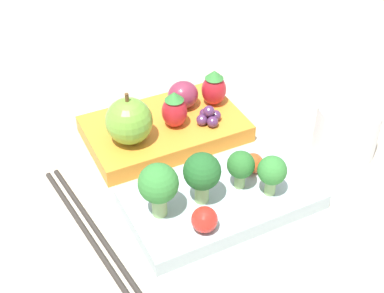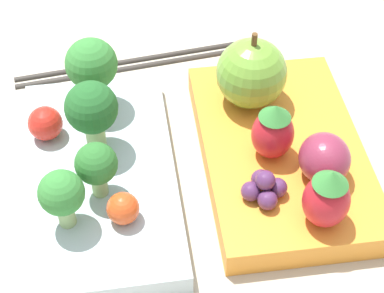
{
  "view_description": "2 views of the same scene",
  "coord_description": "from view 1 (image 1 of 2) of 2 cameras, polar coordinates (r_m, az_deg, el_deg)",
  "views": [
    {
      "loc": [
        0.23,
        0.43,
        0.42
      ],
      "look_at": [
        -0.0,
        -0.0,
        0.03
      ],
      "focal_mm": 50.0,
      "sensor_mm": 36.0,
      "label": 1
    },
    {
      "loc": [
        -0.33,
        0.05,
        0.38
      ],
      "look_at": [
        -0.0,
        -0.0,
        0.03
      ],
      "focal_mm": 60.0,
      "sensor_mm": 36.0,
      "label": 2
    }
  ],
  "objects": [
    {
      "name": "ground_plane",
      "position": [
        0.64,
        -0.02,
        -2.4
      ],
      "size": [
        4.0,
        4.0,
        0.0
      ],
      "primitive_type": "plane",
      "color": "#BCB29E"
    },
    {
      "name": "broccoli_floret_0",
      "position": [
        0.57,
        5.23,
        -2.07
      ],
      "size": [
        0.03,
        0.03,
        0.05
      ],
      "color": "#93B770",
      "rests_on": "bento_box_savoury"
    },
    {
      "name": "bento_box_savoury",
      "position": [
        0.59,
        3.44,
        -5.54
      ],
      "size": [
        0.21,
        0.12,
        0.02
      ],
      "color": "silver",
      "rests_on": "ground_plane"
    },
    {
      "name": "apple",
      "position": [
        0.64,
        -6.74,
        2.72
      ],
      "size": [
        0.06,
        0.06,
        0.07
      ],
      "color": "#70A838",
      "rests_on": "bento_box_fruit"
    },
    {
      "name": "bento_box_fruit",
      "position": [
        0.69,
        -2.96,
        1.88
      ],
      "size": [
        0.2,
        0.13,
        0.02
      ],
      "color": "orange",
      "rests_on": "ground_plane"
    },
    {
      "name": "broccoli_floret_2",
      "position": [
        0.55,
        1.08,
        -2.85
      ],
      "size": [
        0.04,
        0.04,
        0.06
      ],
      "color": "#93B770",
      "rests_on": "bento_box_savoury"
    },
    {
      "name": "strawberry_1",
      "position": [
        0.66,
        -1.89,
        3.96
      ],
      "size": [
        0.03,
        0.03,
        0.05
      ],
      "color": "red",
      "rests_on": "bento_box_fruit"
    },
    {
      "name": "cherry_tomato_0",
      "position": [
        0.61,
        6.54,
        -1.78
      ],
      "size": [
        0.02,
        0.02,
        0.02
      ],
      "color": "#DB4C1E",
      "rests_on": "bento_box_savoury"
    },
    {
      "name": "drinking_cup",
      "position": [
        0.67,
        16.13,
        1.66
      ],
      "size": [
        0.08,
        0.08,
        0.07
      ],
      "color": "white",
      "rests_on": "ground_plane"
    },
    {
      "name": "chopsticks_pair",
      "position": [
        0.58,
        -10.95,
        -8.37
      ],
      "size": [
        0.03,
        0.21,
        0.01
      ],
      "color": "#332D28",
      "rests_on": "ground_plane"
    },
    {
      "name": "plum",
      "position": [
        0.7,
        -0.97,
        5.53
      ],
      "size": [
        0.04,
        0.04,
        0.04
      ],
      "color": "#892D47",
      "rests_on": "bento_box_fruit"
    },
    {
      "name": "broccoli_floret_3",
      "position": [
        0.57,
        8.53,
        -2.67
      ],
      "size": [
        0.03,
        0.03,
        0.05
      ],
      "color": "#93B770",
      "rests_on": "bento_box_savoury"
    },
    {
      "name": "strawberry_0",
      "position": [
        0.7,
        2.36,
        6.28
      ],
      "size": [
        0.03,
        0.03,
        0.05
      ],
      "color": "red",
      "rests_on": "bento_box_fruit"
    },
    {
      "name": "grape_cluster",
      "position": [
        0.67,
        1.8,
        3.22
      ],
      "size": [
        0.03,
        0.03,
        0.02
      ],
      "color": "#562D5B",
      "rests_on": "bento_box_fruit"
    },
    {
      "name": "cherry_tomato_1",
      "position": [
        0.54,
        1.34,
        -7.8
      ],
      "size": [
        0.03,
        0.03,
        0.03
      ],
      "color": "red",
      "rests_on": "bento_box_savoury"
    },
    {
      "name": "broccoli_floret_1",
      "position": [
        0.53,
        -3.61,
        -4.13
      ],
      "size": [
        0.04,
        0.04,
        0.06
      ],
      "color": "#93B770",
      "rests_on": "bento_box_savoury"
    }
  ]
}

